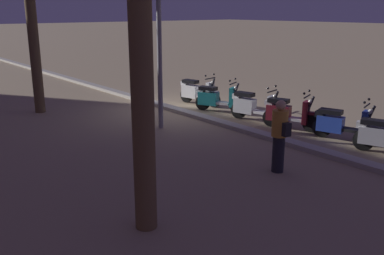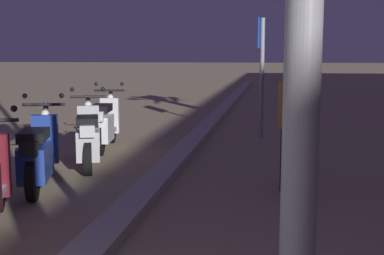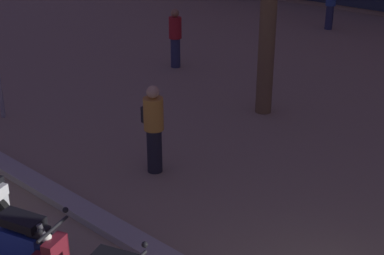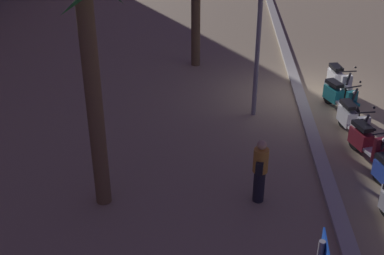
{
  "view_description": "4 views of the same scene",
  "coord_description": "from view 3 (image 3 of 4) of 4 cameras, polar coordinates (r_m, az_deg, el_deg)",
  "views": [
    {
      "loc": [
        -11.47,
        8.79,
        3.38
      ],
      "look_at": [
        -5.64,
        4.01,
        1.29
      ],
      "focal_mm": 39.85,
      "sensor_mm": 36.0,
      "label": 1
    },
    {
      "loc": [
        0.54,
        1.68,
        1.7
      ],
      "look_at": [
        -5.67,
        0.7,
        0.82
      ],
      "focal_mm": 49.28,
      "sensor_mm": 36.0,
      "label": 2
    },
    {
      "loc": [
        0.38,
        -4.1,
        4.63
      ],
      "look_at": [
        -5.34,
        2.16,
        0.93
      ],
      "focal_mm": 52.68,
      "sensor_mm": 36.0,
      "label": 3
    },
    {
      "loc": [
        -15.33,
        2.83,
        6.79
      ],
      "look_at": [
        -4.49,
        3.51,
        1.06
      ],
      "focal_mm": 46.18,
      "sensor_mm": 36.0,
      "label": 4
    }
  ],
  "objects": [
    {
      "name": "pedestrian_strolling_near_curb",
      "position": [
        9.52,
        -3.91,
        0.03
      ],
      "size": [
        0.46,
        0.34,
        1.57
      ],
      "color": "black",
      "rests_on": "ground"
    },
    {
      "name": "pedestrian_by_palm_tree",
      "position": [
        19.98,
        13.85,
        11.99
      ],
      "size": [
        0.34,
        0.34,
        1.6
      ],
      "color": "#2D3351",
      "rests_on": "ground"
    },
    {
      "name": "scooter_blue_far_back",
      "position": [
        7.8,
        -18.37,
        -10.26
      ],
      "size": [
        1.76,
        0.77,
        1.17
      ],
      "color": "black",
      "rests_on": "ground"
    },
    {
      "name": "pedestrian_window_shopping",
      "position": [
        15.24,
        -1.7,
        9.14
      ],
      "size": [
        0.34,
        0.34,
        1.58
      ],
      "color": "#2D3351",
      "rests_on": "ground"
    }
  ]
}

